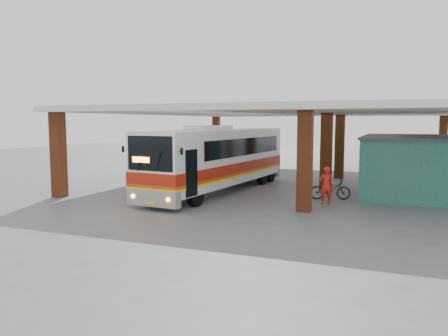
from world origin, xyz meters
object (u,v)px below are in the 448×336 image
object	(u,v)px
motorcycle	(330,189)
red_chair	(368,181)
pedestrian	(326,185)
coach_bus	(218,159)

from	to	relation	value
motorcycle	red_chair	world-z (taller)	motorcycle
motorcycle	pedestrian	world-z (taller)	pedestrian
motorcycle	coach_bus	bearing A→B (deg)	71.38
motorcycle	pedestrian	distance (m)	1.32
pedestrian	red_chair	xyz separation A→B (m)	(1.48, 6.48, -0.52)
coach_bus	motorcycle	size ratio (longest dim) A/B	6.43
pedestrian	coach_bus	bearing A→B (deg)	-38.06
red_chair	coach_bus	bearing A→B (deg)	-136.84
motorcycle	red_chair	size ratio (longest dim) A/B	2.50
coach_bus	motorcycle	bearing A→B (deg)	3.06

